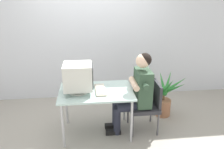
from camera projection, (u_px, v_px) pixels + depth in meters
ground_plane at (97, 132)px, 3.63m from camera, size 12.00×12.00×0.00m
wall_back at (107, 25)px, 4.44m from camera, size 8.00×0.10×3.00m
desk at (96, 94)px, 3.40m from camera, size 1.11×0.75×0.73m
crt_monitor at (78, 77)px, 3.24m from camera, size 0.42×0.38×0.44m
keyboard at (100, 90)px, 3.37m from camera, size 0.16×0.43×0.03m
office_chair at (147, 104)px, 3.56m from camera, size 0.46×0.46×0.81m
person_seated at (137, 90)px, 3.45m from camera, size 0.70×0.59×1.29m
potted_plant at (164, 96)px, 4.01m from camera, size 0.73×0.78×0.83m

